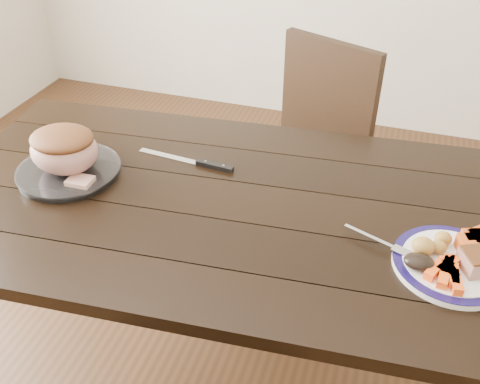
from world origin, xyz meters
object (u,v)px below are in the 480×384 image
(chair_far, at_px, (308,146))
(carving_knife, at_px, (203,163))
(dining_table, at_px, (216,223))
(roast_joint, at_px, (64,151))
(serving_platter, at_px, (69,172))
(fork, at_px, (382,242))
(dinner_plate, at_px, (451,265))

(chair_far, bearing_deg, carving_knife, 92.84)
(dining_table, bearing_deg, chair_far, 80.31)
(dining_table, height_order, roast_joint, roast_joint)
(dining_table, distance_m, serving_platter, 0.46)
(serving_platter, bearing_deg, fork, -2.98)
(dinner_plate, xyz_separation_m, serving_platter, (-1.08, 0.06, 0.00))
(dinner_plate, height_order, fork, fork)
(serving_platter, height_order, carving_knife, serving_platter)
(dining_table, height_order, chair_far, chair_far)
(fork, height_order, roast_joint, roast_joint)
(serving_platter, xyz_separation_m, carving_knife, (0.36, 0.17, -0.00))
(dining_table, relative_size, fork, 9.70)
(chair_far, bearing_deg, fork, 136.10)
(carving_knife, bearing_deg, dining_table, -52.21)
(dinner_plate, distance_m, fork, 0.17)
(roast_joint, bearing_deg, chair_far, 52.67)
(fork, bearing_deg, dinner_plate, 15.54)
(dining_table, distance_m, chair_far, 0.75)
(roast_joint, bearing_deg, serving_platter, 180.00)
(dining_table, height_order, carving_knife, carving_knife)
(dinner_plate, relative_size, roast_joint, 1.38)
(dining_table, xyz_separation_m, dinner_plate, (0.63, -0.09, 0.10))
(serving_platter, relative_size, roast_joint, 1.48)
(chair_far, height_order, dinner_plate, chair_far)
(dinner_plate, bearing_deg, chair_far, 121.52)
(roast_joint, bearing_deg, carving_knife, 25.47)
(chair_far, distance_m, dinner_plate, 0.99)
(chair_far, height_order, carving_knife, chair_far)
(dining_table, relative_size, dinner_plate, 6.10)
(dining_table, bearing_deg, fork, -8.90)
(dining_table, bearing_deg, roast_joint, -176.85)
(dinner_plate, distance_m, serving_platter, 1.08)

